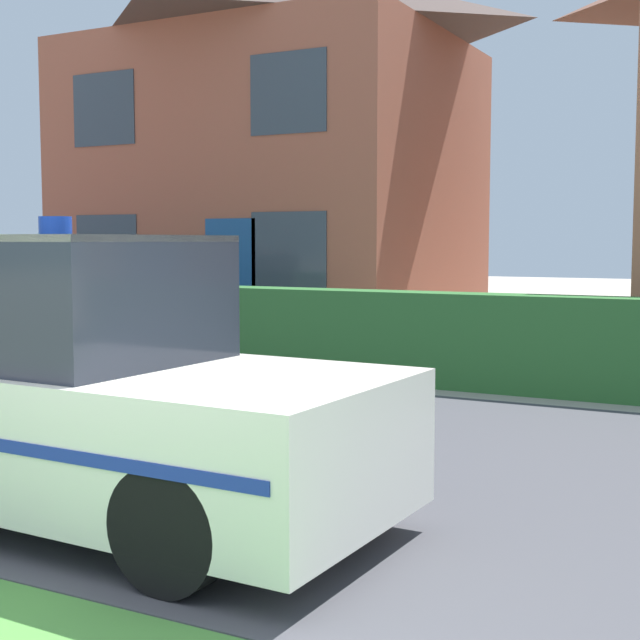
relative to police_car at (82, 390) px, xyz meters
The scene contains 4 objects.
road_strip 2.38m from the police_car, 66.08° to the left, with size 28.00×6.11×0.01m, color #424247.
garden_hedge 5.80m from the police_car, 89.25° to the left, with size 14.18×0.53×1.12m, color #2D662D.
police_car is the anchor object (origin of this frame).
house_left 12.86m from the police_car, 114.91° to the left, with size 7.30×6.11×7.21m.
Camera 1 is at (2.94, -2.38, 1.72)m, focal length 50.00 mm.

